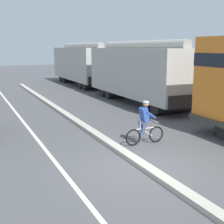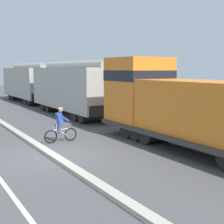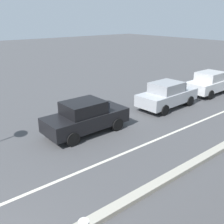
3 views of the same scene
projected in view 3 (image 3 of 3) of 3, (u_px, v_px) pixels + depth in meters
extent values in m
cube|color=#B2AD9E|center=(158.00, 184.00, 8.87)|extent=(0.36, 36.00, 0.16)
cube|color=silver|center=(113.00, 158.00, 10.64)|extent=(0.14, 36.00, 0.01)
cube|color=black|center=(86.00, 119.00, 12.79)|extent=(1.76, 4.23, 0.70)
cube|color=black|center=(83.00, 108.00, 12.47)|extent=(1.53, 1.92, 0.60)
cube|color=#1E232D|center=(100.00, 104.00, 13.09)|extent=(1.43, 0.14, 0.51)
cylinder|color=black|center=(98.00, 116.00, 14.27)|extent=(0.23, 0.64, 0.64)
cylinder|color=black|center=(117.00, 124.00, 13.11)|extent=(0.23, 0.64, 0.64)
cylinder|color=black|center=(55.00, 128.00, 12.70)|extent=(0.23, 0.64, 0.64)
cylinder|color=black|center=(73.00, 139.00, 11.54)|extent=(0.23, 0.64, 0.64)
cube|color=#B7BABF|center=(167.00, 97.00, 16.35)|extent=(1.88, 4.27, 0.70)
cube|color=#9C9EA2|center=(167.00, 87.00, 16.03)|extent=(1.58, 1.96, 0.60)
cube|color=#1E232D|center=(176.00, 85.00, 16.67)|extent=(1.43, 0.18, 0.51)
cylinder|color=black|center=(169.00, 96.00, 17.85)|extent=(0.25, 0.65, 0.64)
cylinder|color=black|center=(190.00, 101.00, 16.72)|extent=(0.25, 0.65, 0.64)
cylinder|color=black|center=(143.00, 104.00, 16.22)|extent=(0.25, 0.65, 0.64)
cylinder|color=black|center=(164.00, 110.00, 15.09)|extent=(0.25, 0.65, 0.64)
cube|color=silver|center=(210.00, 85.00, 19.27)|extent=(1.77, 4.23, 0.70)
cube|color=beige|center=(210.00, 76.00, 18.96)|extent=(1.53, 1.93, 0.60)
cube|color=#1E232D|center=(217.00, 75.00, 19.58)|extent=(1.43, 0.14, 0.51)
cylinder|color=black|center=(209.00, 84.00, 20.76)|extent=(0.23, 0.64, 0.64)
cylinder|color=black|center=(190.00, 90.00, 19.18)|extent=(0.23, 0.64, 0.64)
cylinder|color=black|center=(210.00, 95.00, 18.02)|extent=(0.23, 0.64, 0.64)
cylinder|color=white|center=(84.00, 222.00, 5.05)|extent=(0.22, 0.22, 0.05)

